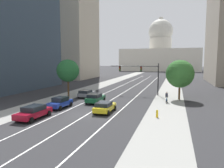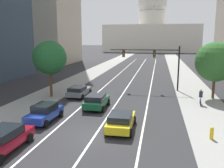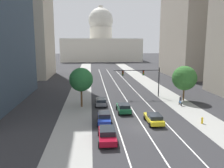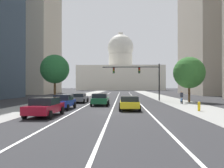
{
  "view_description": "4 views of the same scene",
  "coord_description": "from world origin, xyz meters",
  "px_view_note": "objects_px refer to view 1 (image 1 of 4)",
  "views": [
    {
      "loc": [
        10.26,
        -24.02,
        6.57
      ],
      "look_at": [
        -2.15,
        17.83,
        1.85
      ],
      "focal_mm": 34.52,
      "sensor_mm": 36.0,
      "label": 1
    },
    {
      "loc": [
        4.46,
        -16.64,
        7.08
      ],
      "look_at": [
        -1.5,
        14.57,
        1.18
      ],
      "focal_mm": 39.44,
      "sensor_mm": 36.0,
      "label": 2
    },
    {
      "loc": [
        -6.82,
        -27.82,
        10.8
      ],
      "look_at": [
        -2.42,
        19.42,
        2.48
      ],
      "focal_mm": 36.64,
      "sensor_mm": 36.0,
      "label": 3
    },
    {
      "loc": [
        1.0,
        -22.26,
        2.4
      ],
      "look_at": [
        -1.09,
        26.81,
        2.81
      ],
      "focal_mm": 38.45,
      "sensor_mm": 36.0,
      "label": 4
    }
  ],
  "objects_px": {
    "street_tree_near_right": "(180,74)",
    "car_green": "(95,98)",
    "traffic_signal_mast": "(142,72)",
    "fire_hydrant": "(157,114)",
    "car_blue": "(60,102)",
    "street_tree_near_left": "(68,71)",
    "capitol_building": "(160,55)",
    "car_crimson": "(34,112)",
    "cyclist": "(167,97)",
    "car_gray": "(87,93)",
    "car_yellow": "(105,107)"
  },
  "relations": [
    {
      "from": "car_yellow",
      "to": "traffic_signal_mast",
      "type": "relative_size",
      "value": 0.46
    },
    {
      "from": "traffic_signal_mast",
      "to": "street_tree_near_right",
      "type": "bearing_deg",
      "value": -27.84
    },
    {
      "from": "car_crimson",
      "to": "street_tree_near_left",
      "type": "relative_size",
      "value": 0.7
    },
    {
      "from": "car_yellow",
      "to": "street_tree_near_left",
      "type": "distance_m",
      "value": 14.56
    },
    {
      "from": "car_crimson",
      "to": "traffic_signal_mast",
      "type": "xyz_separation_m",
      "value": [
        9.04,
        21.07,
        3.64
      ]
    },
    {
      "from": "car_crimson",
      "to": "car_blue",
      "type": "relative_size",
      "value": 1.12
    },
    {
      "from": "street_tree_near_left",
      "to": "traffic_signal_mast",
      "type": "bearing_deg",
      "value": 27.14
    },
    {
      "from": "capitol_building",
      "to": "car_crimson",
      "type": "xyz_separation_m",
      "value": [
        -5.1,
        -126.45,
        -9.89
      ]
    },
    {
      "from": "car_blue",
      "to": "traffic_signal_mast",
      "type": "relative_size",
      "value": 0.45
    },
    {
      "from": "traffic_signal_mast",
      "to": "street_tree_near_right",
      "type": "distance_m",
      "value": 7.93
    },
    {
      "from": "cyclist",
      "to": "capitol_building",
      "type": "bearing_deg",
      "value": 9.72
    },
    {
      "from": "capitol_building",
      "to": "traffic_signal_mast",
      "type": "distance_m",
      "value": 105.63
    },
    {
      "from": "car_crimson",
      "to": "street_tree_near_right",
      "type": "relative_size",
      "value": 0.71
    },
    {
      "from": "street_tree_near_right",
      "to": "car_green",
      "type": "bearing_deg",
      "value": -152.07
    },
    {
      "from": "capitol_building",
      "to": "traffic_signal_mast",
      "type": "xyz_separation_m",
      "value": [
        3.93,
        -105.38,
        -6.26
      ]
    },
    {
      "from": "traffic_signal_mast",
      "to": "fire_hydrant",
      "type": "bearing_deg",
      "value": -75.12
    },
    {
      "from": "cyclist",
      "to": "car_green",
      "type": "bearing_deg",
      "value": 112.47
    },
    {
      "from": "fire_hydrant",
      "to": "cyclist",
      "type": "distance_m",
      "value": 9.52
    },
    {
      "from": "capitol_building",
      "to": "traffic_signal_mast",
      "type": "height_order",
      "value": "capitol_building"
    },
    {
      "from": "car_green",
      "to": "street_tree_near_left",
      "type": "height_order",
      "value": "street_tree_near_left"
    },
    {
      "from": "car_gray",
      "to": "cyclist",
      "type": "height_order",
      "value": "cyclist"
    },
    {
      "from": "car_gray",
      "to": "street_tree_near_left",
      "type": "height_order",
      "value": "street_tree_near_left"
    },
    {
      "from": "car_yellow",
      "to": "street_tree_near_left",
      "type": "height_order",
      "value": "street_tree_near_left"
    },
    {
      "from": "car_yellow",
      "to": "fire_hydrant",
      "type": "bearing_deg",
      "value": -95.44
    },
    {
      "from": "car_green",
      "to": "traffic_signal_mast",
      "type": "distance_m",
      "value": 12.38
    },
    {
      "from": "car_gray",
      "to": "cyclist",
      "type": "relative_size",
      "value": 2.62
    },
    {
      "from": "capitol_building",
      "to": "street_tree_near_left",
      "type": "distance_m",
      "value": 112.23
    },
    {
      "from": "car_green",
      "to": "street_tree_near_right",
      "type": "distance_m",
      "value": 14.76
    },
    {
      "from": "car_green",
      "to": "car_gray",
      "type": "height_order",
      "value": "car_green"
    },
    {
      "from": "car_crimson",
      "to": "cyclist",
      "type": "relative_size",
      "value": 2.77
    },
    {
      "from": "car_blue",
      "to": "car_gray",
      "type": "height_order",
      "value": "car_blue"
    },
    {
      "from": "car_blue",
      "to": "street_tree_near_left",
      "type": "xyz_separation_m",
      "value": [
        -3.4,
        8.8,
        4.0
      ]
    },
    {
      "from": "car_green",
      "to": "traffic_signal_mast",
      "type": "height_order",
      "value": "traffic_signal_mast"
    },
    {
      "from": "car_green",
      "to": "fire_hydrant",
      "type": "relative_size",
      "value": 4.82
    },
    {
      "from": "car_gray",
      "to": "traffic_signal_mast",
      "type": "xyz_separation_m",
      "value": [
        9.04,
        5.85,
        3.69
      ]
    },
    {
      "from": "capitol_building",
      "to": "cyclist",
      "type": "relative_size",
      "value": 28.79
    },
    {
      "from": "car_green",
      "to": "car_crimson",
      "type": "xyz_separation_m",
      "value": [
        -3.4,
        -10.66,
        0.0
      ]
    },
    {
      "from": "car_gray",
      "to": "street_tree_near_right",
      "type": "xyz_separation_m",
      "value": [
        16.06,
        2.15,
        3.66
      ]
    },
    {
      "from": "street_tree_near_right",
      "to": "street_tree_near_left",
      "type": "distance_m",
      "value": 19.64
    },
    {
      "from": "car_yellow",
      "to": "street_tree_near_right",
      "type": "relative_size",
      "value": 0.65
    },
    {
      "from": "capitol_building",
      "to": "car_gray",
      "type": "bearing_deg",
      "value": -92.63
    },
    {
      "from": "car_yellow",
      "to": "car_crimson",
      "type": "bearing_deg",
      "value": 126.76
    },
    {
      "from": "capitol_building",
      "to": "car_blue",
      "type": "xyz_separation_m",
      "value": [
        -5.1,
        -120.56,
        -9.89
      ]
    },
    {
      "from": "capitol_building",
      "to": "car_gray",
      "type": "height_order",
      "value": "capitol_building"
    },
    {
      "from": "car_crimson",
      "to": "cyclist",
      "type": "height_order",
      "value": "cyclist"
    },
    {
      "from": "car_blue",
      "to": "car_yellow",
      "type": "relative_size",
      "value": 0.96
    },
    {
      "from": "fire_hydrant",
      "to": "street_tree_near_left",
      "type": "distance_m",
      "value": 20.14
    },
    {
      "from": "car_green",
      "to": "car_blue",
      "type": "distance_m",
      "value": 5.86
    },
    {
      "from": "capitol_building",
      "to": "car_yellow",
      "type": "xyz_separation_m",
      "value": [
        1.7,
        -121.33,
        -9.93
      ]
    },
    {
      "from": "cyclist",
      "to": "street_tree_near_left",
      "type": "bearing_deg",
      "value": 92.87
    }
  ]
}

